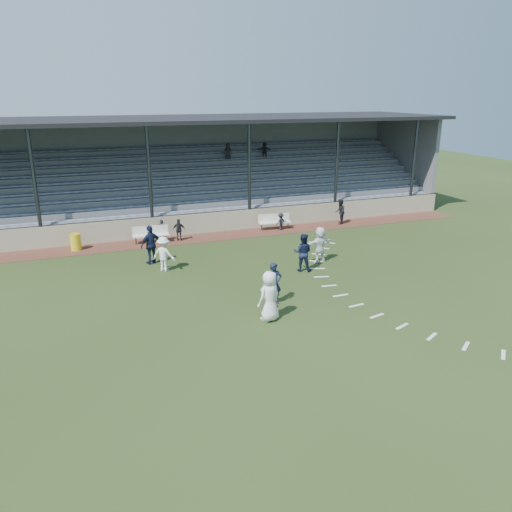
{
  "coord_description": "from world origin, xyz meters",
  "views": [
    {
      "loc": [
        -7.25,
        -16.84,
        8.07
      ],
      "look_at": [
        0.0,
        2.5,
        1.3
      ],
      "focal_mm": 35.0,
      "sensor_mm": 36.0,
      "label": 1
    }
  ],
  "objects_px": {
    "player_white_lead": "(269,296)",
    "official": "(340,212)",
    "bench_right": "(274,220)",
    "trash_bin": "(76,242)",
    "bench_left": "(151,233)",
    "football": "(274,304)",
    "player_navy_lead": "(274,284)"
  },
  "relations": [
    {
      "from": "player_white_lead",
      "to": "trash_bin",
      "type": "bearing_deg",
      "value": -80.63
    },
    {
      "from": "player_white_lead",
      "to": "official",
      "type": "xyz_separation_m",
      "value": [
        9.6,
        11.66,
        -0.14
      ]
    },
    {
      "from": "football",
      "to": "player_navy_lead",
      "type": "xyz_separation_m",
      "value": [
        0.16,
        0.36,
        0.73
      ]
    },
    {
      "from": "player_white_lead",
      "to": "official",
      "type": "bearing_deg",
      "value": -149.07
    },
    {
      "from": "bench_left",
      "to": "player_white_lead",
      "type": "distance_m",
      "value": 11.96
    },
    {
      "from": "player_white_lead",
      "to": "official",
      "type": "height_order",
      "value": "player_white_lead"
    },
    {
      "from": "bench_right",
      "to": "trash_bin",
      "type": "xyz_separation_m",
      "value": [
        -11.64,
        -0.26,
        -0.12
      ]
    },
    {
      "from": "bench_right",
      "to": "bench_left",
      "type": "bearing_deg",
      "value": -172.15
    },
    {
      "from": "trash_bin",
      "to": "player_navy_lead",
      "type": "height_order",
      "value": "player_navy_lead"
    },
    {
      "from": "bench_right",
      "to": "official",
      "type": "bearing_deg",
      "value": 2.08
    },
    {
      "from": "official",
      "to": "football",
      "type": "bearing_deg",
      "value": -8.6
    },
    {
      "from": "trash_bin",
      "to": "football",
      "type": "relative_size",
      "value": 3.68
    },
    {
      "from": "bench_right",
      "to": "football",
      "type": "xyz_separation_m",
      "value": [
        -4.57,
        -10.95,
        -0.46
      ]
    },
    {
      "from": "player_navy_lead",
      "to": "official",
      "type": "bearing_deg",
      "value": 51.11
    },
    {
      "from": "football",
      "to": "official",
      "type": "xyz_separation_m",
      "value": [
        9.0,
        10.66,
        0.69
      ]
    },
    {
      "from": "official",
      "to": "bench_left",
      "type": "bearing_deg",
      "value": -58.55
    },
    {
      "from": "bench_left",
      "to": "player_white_lead",
      "type": "height_order",
      "value": "player_white_lead"
    },
    {
      "from": "trash_bin",
      "to": "football",
      "type": "bearing_deg",
      "value": -56.51
    },
    {
      "from": "bench_left",
      "to": "official",
      "type": "xyz_separation_m",
      "value": [
        12.07,
        -0.03,
        0.23
      ]
    },
    {
      "from": "trash_bin",
      "to": "bench_right",
      "type": "bearing_deg",
      "value": 1.27
    },
    {
      "from": "bench_right",
      "to": "player_navy_lead",
      "type": "xyz_separation_m",
      "value": [
        -4.41,
        -10.59,
        0.27
      ]
    },
    {
      "from": "bench_left",
      "to": "football",
      "type": "height_order",
      "value": "bench_left"
    },
    {
      "from": "trash_bin",
      "to": "player_navy_lead",
      "type": "distance_m",
      "value": 12.62
    },
    {
      "from": "trash_bin",
      "to": "official",
      "type": "distance_m",
      "value": 16.08
    },
    {
      "from": "bench_left",
      "to": "player_navy_lead",
      "type": "bearing_deg",
      "value": -69.15
    },
    {
      "from": "bench_left",
      "to": "player_navy_lead",
      "type": "distance_m",
      "value": 10.83
    },
    {
      "from": "bench_right",
      "to": "player_navy_lead",
      "type": "bearing_deg",
      "value": -106.71
    },
    {
      "from": "bench_left",
      "to": "player_navy_lead",
      "type": "xyz_separation_m",
      "value": [
        3.23,
        -10.33,
        0.27
      ]
    },
    {
      "from": "player_white_lead",
      "to": "football",
      "type": "bearing_deg",
      "value": -140.25
    },
    {
      "from": "football",
      "to": "official",
      "type": "relative_size",
      "value": 0.15
    },
    {
      "from": "trash_bin",
      "to": "player_white_lead",
      "type": "height_order",
      "value": "player_white_lead"
    },
    {
      "from": "football",
      "to": "bench_left",
      "type": "bearing_deg",
      "value": 106.03
    }
  ]
}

